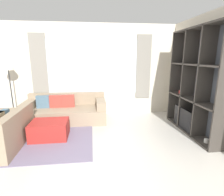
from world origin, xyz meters
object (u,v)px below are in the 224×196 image
at_px(shelving_unit, 197,85).
at_px(ottoman, 50,130).
at_px(floor_lamp, 8,69).
at_px(couch_side, 0,133).
at_px(couch_main, 66,111).

relative_size(shelving_unit, ottoman, 3.03).
relative_size(shelving_unit, floor_lamp, 1.42).
height_order(couch_side, ottoman, couch_side).
bearing_deg(ottoman, floor_lamp, 134.67).
distance_m(shelving_unit, ottoman, 3.45).
distance_m(shelving_unit, floor_lamp, 4.76).
xyz_separation_m(shelving_unit, ottoman, (-3.32, 0.04, -0.95)).
xyz_separation_m(couch_main, ottoman, (-0.21, -1.06, -0.09)).
distance_m(shelving_unit, couch_main, 3.41).
height_order(couch_main, floor_lamp, floor_lamp).
bearing_deg(couch_side, shelving_unit, 93.20).
bearing_deg(shelving_unit, ottoman, 179.24).
xyz_separation_m(shelving_unit, couch_main, (-3.11, 1.11, -0.87)).
bearing_deg(ottoman, couch_main, 78.75).
relative_size(couch_side, floor_lamp, 0.87).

